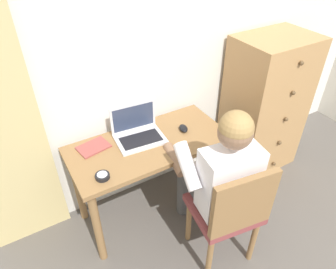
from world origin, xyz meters
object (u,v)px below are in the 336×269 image
at_px(desk_clock, 102,176).
at_px(desk, 149,155).
at_px(laptop, 138,132).
at_px(computer_mouse, 183,128).
at_px(chair, 230,211).
at_px(person_seated, 218,172).
at_px(dresser, 265,106).
at_px(notebook_pad, 93,147).

bearing_deg(desk_clock, desk, 22.08).
bearing_deg(laptop, computer_mouse, -15.45).
distance_m(chair, desk_clock, 0.84).
xyz_separation_m(chair, laptop, (-0.28, 0.74, 0.26)).
bearing_deg(laptop, person_seated, -61.87).
xyz_separation_m(dresser, notebook_pad, (-1.55, 0.10, 0.09)).
bearing_deg(person_seated, laptop, 118.13).
bearing_deg(chair, computer_mouse, 85.07).
bearing_deg(desk, desk_clock, -157.92).
distance_m(person_seated, laptop, 0.64).
bearing_deg(person_seated, dresser, 28.78).
bearing_deg(desk_clock, chair, -36.35).
bearing_deg(desk_clock, laptop, 35.08).
height_order(desk, computer_mouse, computer_mouse).
height_order(desk, dresser, dresser).
bearing_deg(notebook_pad, dresser, -14.10).
xyz_separation_m(computer_mouse, desk_clock, (-0.71, -0.17, -0.00)).
bearing_deg(chair, laptop, 110.38).
height_order(dresser, laptop, dresser).
xyz_separation_m(chair, desk_clock, (-0.65, 0.48, 0.23)).
relative_size(dresser, desk_clock, 13.95).
distance_m(dresser, person_seated, 1.06).
xyz_separation_m(desk, laptop, (-0.04, 0.10, 0.17)).
xyz_separation_m(person_seated, notebook_pad, (-0.62, 0.61, 0.04)).
height_order(computer_mouse, notebook_pad, computer_mouse).
distance_m(chair, person_seated, 0.26).
distance_m(laptop, desk_clock, 0.46).
distance_m(chair, notebook_pad, 1.02).
bearing_deg(desk_clock, notebook_pad, 80.52).
height_order(person_seated, notebook_pad, person_seated).
bearing_deg(laptop, desk_clock, -144.92).
relative_size(desk, person_seated, 0.95).
bearing_deg(dresser, chair, -143.98).
distance_m(dresser, chair, 1.18).
xyz_separation_m(dresser, desk_clock, (-1.60, -0.21, 0.10)).
relative_size(laptop, computer_mouse, 3.60).
bearing_deg(chair, person_seated, 82.57).
height_order(person_seated, laptop, person_seated).
height_order(desk_clock, notebook_pad, desk_clock).
height_order(desk, person_seated, person_seated).
relative_size(dresser, person_seated, 1.04).
bearing_deg(computer_mouse, desk_clock, -149.44).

